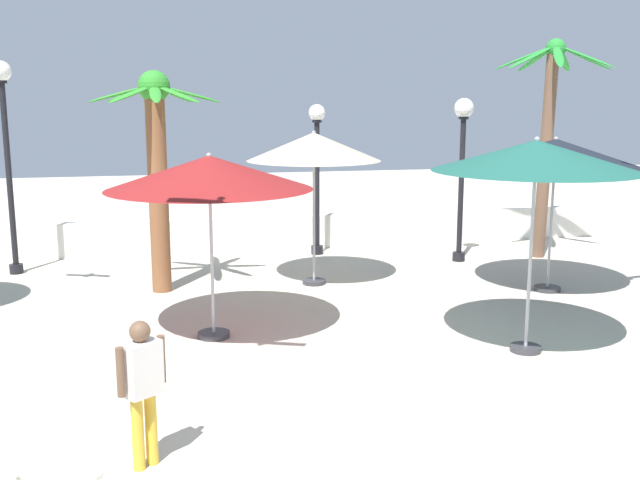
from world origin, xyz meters
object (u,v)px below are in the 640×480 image
object	(u,v)px
patio_umbrella_3	(209,173)
lamp_post_2	(317,160)
guest_1	(142,381)
patio_umbrella_5	(536,157)
lamp_post_1	(462,152)
lamp_post_0	(6,135)
patio_umbrella_0	(555,153)
palm_tree_0	(549,120)
patio_umbrella_2	(314,147)
palm_tree_1	(157,153)

from	to	relation	value
patio_umbrella_3	lamp_post_2	size ratio (longest dim) A/B	0.89
guest_1	lamp_post_2	bearing A→B (deg)	68.52
patio_umbrella_5	patio_umbrella_3	bearing A→B (deg)	159.89
lamp_post_1	lamp_post_2	world-z (taller)	lamp_post_1
patio_umbrella_5	lamp_post_0	bearing A→B (deg)	140.46
patio_umbrella_0	palm_tree_0	distance (m)	3.24
lamp_post_1	lamp_post_2	xyz separation A→B (m)	(-2.98, 1.41, -0.24)
lamp_post_2	palm_tree_0	bearing A→B (deg)	-15.28
patio_umbrella_2	guest_1	xyz separation A→B (m)	(-3.16, -6.89, -1.79)
lamp_post_1	lamp_post_2	size ratio (longest dim) A/B	1.04
patio_umbrella_0	guest_1	size ratio (longest dim) A/B	2.05
lamp_post_1	palm_tree_1	bearing A→B (deg)	-168.93
patio_umbrella_3	patio_umbrella_5	world-z (taller)	patio_umbrella_5
patio_umbrella_3	lamp_post_2	world-z (taller)	lamp_post_2
palm_tree_1	lamp_post_1	bearing A→B (deg)	11.07
palm_tree_0	patio_umbrella_5	bearing A→B (deg)	-120.38
lamp_post_2	lamp_post_0	bearing A→B (deg)	-174.94
palm_tree_1	palm_tree_0	bearing A→B (deg)	8.69
patio_umbrella_0	palm_tree_1	world-z (taller)	palm_tree_1
palm_tree_1	lamp_post_0	xyz separation A→B (m)	(-3.00, 2.12, 0.27)
palm_tree_1	lamp_post_0	distance (m)	3.68
patio_umbrella_0	guest_1	distance (m)	9.36
lamp_post_0	guest_1	bearing A→B (deg)	-72.93
patio_umbrella_0	lamp_post_2	size ratio (longest dim) A/B	0.89
patio_umbrella_2	palm_tree_0	world-z (taller)	palm_tree_0
palm_tree_0	guest_1	world-z (taller)	palm_tree_0
patio_umbrella_2	guest_1	distance (m)	7.79
palm_tree_1	guest_1	bearing A→B (deg)	-91.67
palm_tree_0	palm_tree_1	bearing A→B (deg)	-171.31
palm_tree_0	palm_tree_1	distance (m)	8.77
patio_umbrella_2	lamp_post_1	size ratio (longest dim) A/B	0.83
patio_umbrella_0	guest_1	bearing A→B (deg)	-143.80
lamp_post_0	lamp_post_1	world-z (taller)	lamp_post_0
patio_umbrella_0	patio_umbrella_5	world-z (taller)	patio_umbrella_5
patio_umbrella_5	lamp_post_1	size ratio (longest dim) A/B	0.86
patio_umbrella_0	patio_umbrella_5	distance (m)	3.71
patio_umbrella_3	lamp_post_1	bearing A→B (deg)	36.41
patio_umbrella_5	palm_tree_0	xyz separation A→B (m)	(3.48, 5.94, 0.32)
guest_1	patio_umbrella_0	bearing A→B (deg)	36.20
palm_tree_0	patio_umbrella_0	bearing A→B (deg)	-116.54
patio_umbrella_2	guest_1	size ratio (longest dim) A/B	1.99
lamp_post_0	patio_umbrella_0	bearing A→B (deg)	-19.70
patio_umbrella_3	lamp_post_1	world-z (taller)	lamp_post_1
patio_umbrella_2	palm_tree_0	bearing A→B (deg)	13.83
patio_umbrella_5	lamp_post_0	size ratio (longest dim) A/B	0.71
patio_umbrella_5	guest_1	world-z (taller)	patio_umbrella_5
lamp_post_1	palm_tree_0	bearing A→B (deg)	0.95
lamp_post_0	guest_1	size ratio (longest dim) A/B	2.87
patio_umbrella_5	lamp_post_1	xyz separation A→B (m)	(1.42, 5.91, -0.37)
patio_umbrella_0	lamp_post_2	distance (m)	5.59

